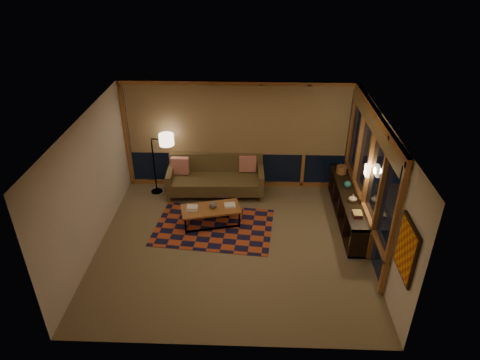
{
  "coord_description": "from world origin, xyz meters",
  "views": [
    {
      "loc": [
        0.4,
        -6.97,
        5.54
      ],
      "look_at": [
        0.13,
        0.47,
        1.27
      ],
      "focal_mm": 32.0,
      "sensor_mm": 36.0,
      "label": 1
    }
  ],
  "objects_px": {
    "coffee_table": "(211,216)",
    "sofa": "(216,177)",
    "floor_lamp": "(154,164)",
    "bookshelf": "(347,207)"
  },
  "relations": [
    {
      "from": "coffee_table",
      "to": "sofa",
      "type": "bearing_deg",
      "value": 76.42
    },
    {
      "from": "sofa",
      "to": "floor_lamp",
      "type": "bearing_deg",
      "value": 176.36
    },
    {
      "from": "floor_lamp",
      "to": "sofa",
      "type": "bearing_deg",
      "value": 1.52
    },
    {
      "from": "coffee_table",
      "to": "floor_lamp",
      "type": "distance_m",
      "value": 2.08
    },
    {
      "from": "coffee_table",
      "to": "floor_lamp",
      "type": "xyz_separation_m",
      "value": [
        -1.49,
        1.33,
        0.58
      ]
    },
    {
      "from": "bookshelf",
      "to": "floor_lamp",
      "type": "bearing_deg",
      "value": 166.97
    },
    {
      "from": "floor_lamp",
      "to": "bookshelf",
      "type": "xyz_separation_m",
      "value": [
        4.48,
        -1.04,
        -0.45
      ]
    },
    {
      "from": "sofa",
      "to": "floor_lamp",
      "type": "distance_m",
      "value": 1.52
    },
    {
      "from": "floor_lamp",
      "to": "coffee_table",
      "type": "bearing_deg",
      "value": -38.87
    },
    {
      "from": "sofa",
      "to": "bookshelf",
      "type": "height_order",
      "value": "sofa"
    }
  ]
}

